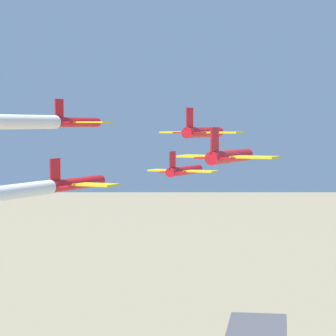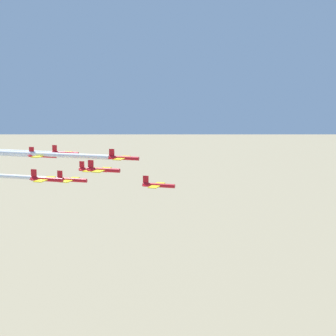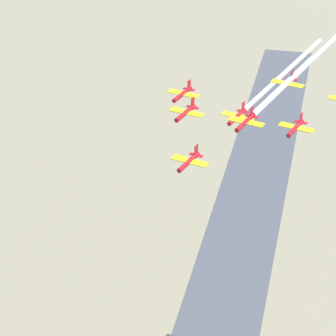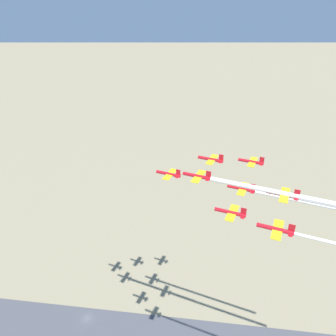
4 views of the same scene
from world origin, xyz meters
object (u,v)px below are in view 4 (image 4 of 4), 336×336
jet_5 (252,162)px  jet_4 (242,189)px  jet_7 (284,195)px  jet_3 (231,213)px  jet_6 (277,229)px  jet_0 (169,174)px  jet_2 (212,159)px  jet_1 (198,176)px

jet_5 → jet_4: bearing=180.0°
jet_5 → jet_7: size_ratio=1.00×
jet_3 → jet_7: size_ratio=1.00×
jet_6 → jet_7: 13.04m
jet_0 → jet_5: bearing=-59.5°
jet_2 → jet_6: size_ratio=1.00×
jet_0 → jet_7: size_ratio=1.00×
jet_1 → jet_4: 13.72m
jet_3 → jet_5: jet_5 is taller
jet_3 → jet_7: 13.47m
jet_5 → jet_7: bearing=-150.5°
jet_4 → jet_5: 13.21m
jet_1 → jet_4: (-10.21, 7.74, -4.92)m
jet_5 → jet_6: (25.83, 22.58, 1.14)m
jet_1 → jet_2: (-12.01, -4.95, -0.91)m
jet_0 → jet_7: 34.09m
jet_3 → jet_5: (-24.03, -9.89, 1.95)m
jet_4 → jet_5: bearing=-0.0°
jet_4 → jet_6: size_ratio=1.00×
jet_2 → jet_3: 22.68m
jet_4 → jet_6: 22.67m
jet_1 → jet_0: bearing=59.5°
jet_3 → jet_4: bearing=-0.0°
jet_1 → jet_6: 25.66m
jet_1 → jet_5: bearing=-29.5°
jet_1 → jet_7: jet_1 is taller
jet_1 → jet_2: bearing=-0.0°
jet_7 → jet_6: bearing=180.0°
jet_2 → jet_1: bearing=180.0°
jet_2 → jet_6: 34.10m
jet_5 → jet_0: bearing=120.5°
jet_1 → jet_2: jet_1 is taller
jet_1 → jet_7: size_ratio=1.00×
jet_2 → jet_4: bearing=-120.5°
jet_0 → jet_6: size_ratio=1.00×
jet_6 → jet_7: (-12.01, -4.95, 1.08)m
jet_0 → jet_2: bearing=-59.5°
jet_2 → jet_6: bearing=-139.6°
jet_1 → jet_7: bearing=-90.0°
jet_0 → jet_2: size_ratio=1.00×
jet_0 → jet_4: size_ratio=1.00×
jet_4 → jet_5: jet_5 is taller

